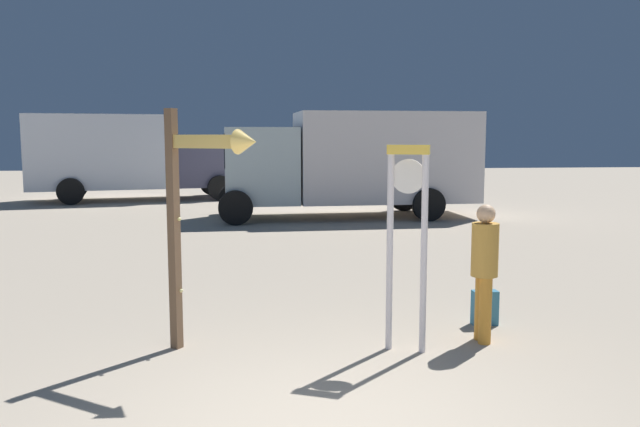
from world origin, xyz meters
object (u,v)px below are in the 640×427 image
at_px(backpack, 484,308).
at_px(arrow_sign, 199,193).
at_px(standing_clock, 407,228).
at_px(person_near_clock, 484,266).
at_px(box_truck_far, 121,154).
at_px(box_truck_near, 355,160).

bearing_deg(backpack, arrow_sign, -168.54).
height_order(standing_clock, backpack, standing_clock).
bearing_deg(arrow_sign, person_near_clock, 0.90).
xyz_separation_m(person_near_clock, backpack, (0.26, 0.63, -0.66)).
distance_m(standing_clock, box_truck_far, 18.24).
distance_m(arrow_sign, box_truck_far, 17.49).
xyz_separation_m(arrow_sign, box_truck_near, (3.55, 11.35, -0.09)).
height_order(standing_clock, arrow_sign, arrow_sign).
relative_size(standing_clock, person_near_clock, 1.42).
bearing_deg(backpack, person_near_clock, -112.41).
bearing_deg(person_near_clock, box_truck_near, 87.77).
relative_size(arrow_sign, person_near_clock, 1.67).
distance_m(person_near_clock, backpack, 0.95).
relative_size(arrow_sign, backpack, 6.10).
xyz_separation_m(standing_clock, backpack, (1.20, 0.83, -1.13)).
xyz_separation_m(standing_clock, box_truck_near, (1.38, 11.49, 0.29)).
relative_size(arrow_sign, box_truck_near, 0.35).
height_order(box_truck_near, box_truck_far, box_truck_far).
xyz_separation_m(backpack, box_truck_far, (-7.36, 16.34, 1.44)).
bearing_deg(person_near_clock, standing_clock, -168.32).
bearing_deg(backpack, standing_clock, -145.33).
distance_m(standing_clock, arrow_sign, 2.21).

